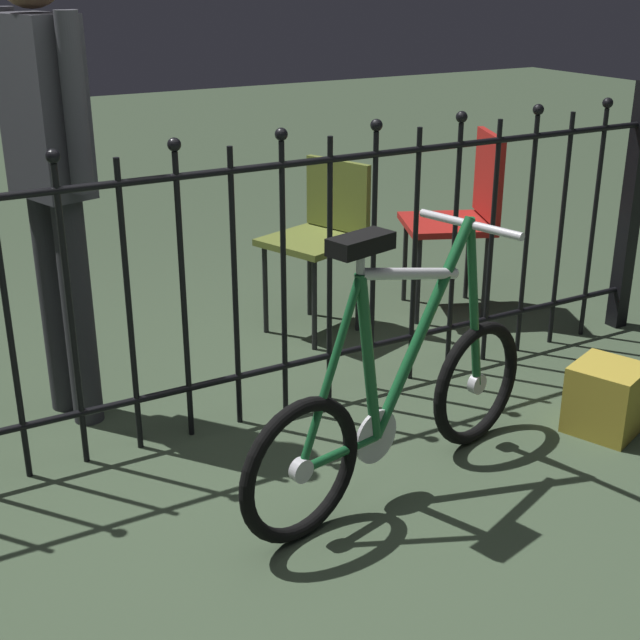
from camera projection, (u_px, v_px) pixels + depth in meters
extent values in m
plane|color=#3D4E37|center=(302.00, 512.00, 2.78)|extent=(20.00, 20.00, 0.00)
cylinder|color=black|center=(10.00, 333.00, 2.79)|extent=(0.02, 0.02, 1.04)
cylinder|color=black|center=(71.00, 322.00, 2.88)|extent=(0.02, 0.02, 1.04)
sphere|color=black|center=(53.00, 156.00, 2.68)|extent=(0.05, 0.05, 0.05)
cylinder|color=black|center=(129.00, 312.00, 2.97)|extent=(0.02, 0.02, 1.04)
cylinder|color=black|center=(184.00, 302.00, 3.06)|extent=(0.02, 0.02, 1.04)
sphere|color=black|center=(174.00, 145.00, 2.86)|extent=(0.05, 0.05, 0.05)
cylinder|color=black|center=(235.00, 292.00, 3.15)|extent=(0.02, 0.02, 1.04)
cylinder|color=black|center=(284.00, 283.00, 3.23)|extent=(0.02, 0.02, 1.04)
sphere|color=black|center=(281.00, 134.00, 3.03)|extent=(0.05, 0.05, 0.05)
cylinder|color=black|center=(330.00, 275.00, 3.32)|extent=(0.02, 0.02, 1.04)
cylinder|color=black|center=(373.00, 267.00, 3.41)|extent=(0.02, 0.02, 1.04)
sphere|color=black|center=(376.00, 125.00, 3.21)|extent=(0.05, 0.05, 0.05)
cylinder|color=black|center=(414.00, 259.00, 3.50)|extent=(0.02, 0.02, 1.04)
cylinder|color=black|center=(454.00, 252.00, 3.59)|extent=(0.02, 0.02, 1.04)
sphere|color=black|center=(462.00, 117.00, 3.39)|extent=(0.05, 0.05, 0.05)
cylinder|color=black|center=(491.00, 245.00, 3.68)|extent=(0.02, 0.02, 1.04)
cylinder|color=black|center=(527.00, 239.00, 3.77)|extent=(0.02, 0.02, 1.04)
sphere|color=black|center=(538.00, 110.00, 3.57)|extent=(0.05, 0.05, 0.05)
cylinder|color=black|center=(561.00, 233.00, 3.86)|extent=(0.02, 0.02, 1.04)
cylinder|color=black|center=(593.00, 227.00, 3.95)|extent=(0.02, 0.02, 1.04)
sphere|color=black|center=(608.00, 103.00, 3.75)|extent=(0.05, 0.05, 0.05)
cylinder|color=black|center=(218.00, 381.00, 3.23)|extent=(4.12, 0.02, 0.02)
cylinder|color=black|center=(208.00, 173.00, 2.95)|extent=(4.12, 0.02, 0.02)
cube|color=black|center=(631.00, 209.00, 4.03)|extent=(0.07, 0.07, 1.14)
torus|color=black|center=(301.00, 470.00, 2.58)|extent=(0.45, 0.15, 0.46)
cylinder|color=silver|center=(301.00, 470.00, 2.58)|extent=(0.08, 0.05, 0.07)
torus|color=black|center=(477.00, 384.00, 3.12)|extent=(0.45, 0.15, 0.46)
cylinder|color=silver|center=(477.00, 384.00, 3.12)|extent=(0.08, 0.05, 0.07)
cylinder|color=#19592D|center=(423.00, 327.00, 2.81)|extent=(0.45, 0.14, 0.65)
cylinder|color=silver|center=(410.00, 274.00, 2.69)|extent=(0.44, 0.14, 0.14)
cylinder|color=#19592D|center=(368.00, 359.00, 2.66)|extent=(0.12, 0.06, 0.57)
cylinder|color=#19592D|center=(340.00, 453.00, 2.68)|extent=(0.32, 0.11, 0.04)
cylinder|color=#19592D|center=(330.00, 373.00, 2.55)|extent=(0.26, 0.09, 0.56)
cylinder|color=#19592D|center=(474.00, 305.00, 2.97)|extent=(0.13, 0.06, 0.62)
cylinder|color=silver|center=(470.00, 221.00, 2.83)|extent=(0.03, 0.03, 0.02)
cylinder|color=silver|center=(470.00, 224.00, 2.83)|extent=(0.12, 0.39, 0.03)
cylinder|color=silver|center=(361.00, 262.00, 2.52)|extent=(0.03, 0.03, 0.07)
cube|color=black|center=(361.00, 244.00, 2.50)|extent=(0.22, 0.14, 0.05)
cylinder|color=silver|center=(376.00, 436.00, 2.79)|extent=(0.18, 0.06, 0.18)
cylinder|color=black|center=(314.00, 305.00, 3.90)|extent=(0.02, 0.02, 0.42)
cylinder|color=black|center=(265.00, 289.00, 4.08)|extent=(0.02, 0.02, 0.42)
cylinder|color=black|center=(358.00, 288.00, 4.11)|extent=(0.02, 0.02, 0.42)
cylinder|color=black|center=(310.00, 274.00, 4.30)|extent=(0.02, 0.02, 0.42)
cube|color=olive|center=(312.00, 241.00, 4.01)|extent=(0.48, 0.48, 0.03)
cube|color=olive|center=(338.00, 195.00, 4.07)|extent=(0.15, 0.35, 0.32)
cylinder|color=black|center=(418.00, 281.00, 4.18)|extent=(0.02, 0.02, 0.43)
cylinder|color=black|center=(405.00, 260.00, 4.48)|extent=(0.02, 0.02, 0.43)
cylinder|color=black|center=(485.00, 279.00, 4.21)|extent=(0.02, 0.02, 0.43)
cylinder|color=black|center=(468.00, 258.00, 4.52)|extent=(0.02, 0.02, 0.43)
cube|color=#A51E19|center=(446.00, 224.00, 4.26)|extent=(0.53, 0.53, 0.03)
cube|color=#A51E19|center=(489.00, 176.00, 4.20)|extent=(0.18, 0.37, 0.40)
cylinder|color=#2D2D33|center=(78.00, 315.00, 3.20)|extent=(0.11, 0.11, 0.85)
cylinder|color=#2D2D33|center=(55.00, 304.00, 3.30)|extent=(0.11, 0.11, 0.85)
cube|color=#3F3F47|center=(44.00, 107.00, 2.98)|extent=(0.26, 0.34, 0.60)
cylinder|color=#3F3F47|center=(75.00, 104.00, 2.84)|extent=(0.08, 0.08, 0.57)
cylinder|color=#3F3F47|center=(13.00, 93.00, 3.10)|extent=(0.08, 0.08, 0.57)
cube|color=#B29933|center=(606.00, 398.00, 3.23)|extent=(0.31, 0.31, 0.26)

